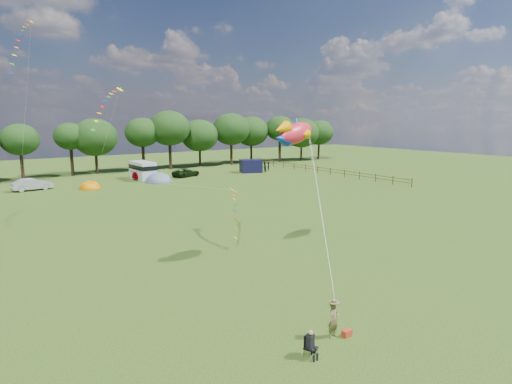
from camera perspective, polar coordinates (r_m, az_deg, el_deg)
ground_plane at (r=24.59m, az=10.97°, el=-11.89°), size 180.00×180.00×0.00m
tree_line at (r=74.09m, az=-17.88°, el=7.33°), size 102.98×10.98×10.27m
fence at (r=70.39m, az=9.05°, el=2.95°), size 0.12×33.12×1.20m
car_b at (r=60.74m, az=-27.71°, el=0.92°), size 4.58×2.23×1.55m
car_c at (r=65.80m, az=-14.25°, el=2.26°), size 4.54×2.11×1.33m
car_d at (r=67.33m, az=-9.31°, el=2.58°), size 5.12×3.54×1.28m
campervan_c at (r=65.56m, az=-14.87°, el=2.87°), size 2.44×5.44×2.64m
tent_orange at (r=58.95m, az=-21.23°, el=0.40°), size 2.68×2.94×2.10m
tent_greyblue at (r=62.25m, az=-12.81°, el=1.30°), size 3.77×4.13×2.80m
awning_navy at (r=71.68m, az=-0.69°, el=3.48°), size 4.14×3.77×2.12m
kite_flyer at (r=18.79m, az=10.31°, el=-16.46°), size 0.61×0.46×1.51m
camp_chair at (r=17.35m, az=7.19°, el=-19.11°), size 0.56×0.57×1.11m
kite_bag at (r=19.22m, az=12.02°, el=-17.94°), size 0.41×0.28×0.29m
fish_kite at (r=27.32m, az=4.95°, el=7.81°), size 3.85×1.96×2.02m
streamer_kite_a at (r=47.34m, az=-28.69°, el=17.69°), size 3.25×5.51×5.73m
streamer_kite_b at (r=40.08m, az=-18.98°, el=11.46°), size 4.22×4.58×3.77m
streamer_kite_c at (r=32.56m, az=-2.92°, el=-1.65°), size 3.04×4.97×2.80m
walker_a at (r=71.85m, az=1.12°, el=3.35°), size 0.98×0.82×1.74m
walker_b at (r=74.09m, az=1.65°, el=3.45°), size 1.05×0.95×1.51m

